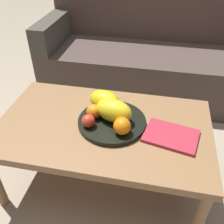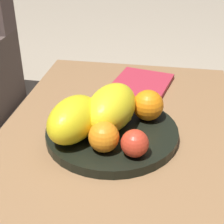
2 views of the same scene
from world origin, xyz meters
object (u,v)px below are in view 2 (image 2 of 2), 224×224
Objects in this scene: melon_large_front at (111,108)px; magazine at (139,86)px; banana_bunch at (102,119)px; melon_smaller_beside at (74,119)px; coffee_table at (115,160)px; apple_front at (135,143)px; orange_left at (148,105)px; fruit_bowl at (112,132)px; orange_front at (104,137)px.

magazine is at bearing -8.97° from melon_large_front.
melon_smaller_beside is at bearing 132.02° from banana_bunch.
melon_smaller_beside is 1.02× the size of banana_bunch.
melon_large_front is 1.10× the size of melon_smaller_beside.
melon_smaller_beside is 0.68× the size of magazine.
coffee_table is 0.13m from apple_front.
orange_left is at bearing -58.67° from banana_bunch.
fruit_bowl reaches higher than coffee_table.
melon_smaller_beside is 0.08m from banana_bunch.
melon_large_front reaches higher than orange_left.
fruit_bowl is 0.12m from orange_left.
banana_bunch is (-0.00, 0.03, 0.04)m from fruit_bowl.
orange_left is (0.16, -0.09, 0.01)m from orange_front.
coffee_table is 6.42× the size of melon_smaller_beside.
fruit_bowl is at bearing -159.34° from melon_large_front.
banana_bunch is at bearing 45.99° from coffee_table.
melon_smaller_beside is at bearing 125.32° from orange_left.
orange_front is at bearing 178.14° from fruit_bowl.
melon_large_front is at bearing 33.48° from apple_front.
magazine is at bearing -12.91° from banana_bunch.
orange_left is at bearing -57.65° from melon_large_front.
fruit_bowl is at bearing 18.42° from coffee_table.
melon_smaller_beside reaches higher than fruit_bowl.
apple_front reaches higher than coffee_table.
coffee_table is 3.15× the size of fruit_bowl.
fruit_bowl is at bearing 127.10° from orange_left.
banana_bunch is at bearing 117.19° from melon_large_front.
fruit_bowl is 1.39× the size of magazine.
apple_front is at bearing -135.67° from banana_bunch.
melon_large_front is at bearing -62.81° from banana_bunch.
fruit_bowl is 0.12m from melon_smaller_beside.
melon_large_front reaches higher than banana_bunch.
orange_front is 0.18m from orange_left.
magazine is (0.29, -0.05, -0.07)m from melon_large_front.
banana_bunch reaches higher than fruit_bowl.
melon_smaller_beside is at bearing 128.34° from melon_large_front.
melon_smaller_beside is 0.21m from orange_left.
magazine is at bearing -4.71° from coffee_table.
magazine is at bearing -6.60° from orange_front.
orange_front is at bearing -114.99° from melon_smaller_beside.
banana_bunch is (0.09, 0.02, -0.01)m from orange_front.
coffee_table is 13.07× the size of orange_left.
apple_front is (-0.10, -0.07, 0.05)m from fruit_bowl.
coffee_table is 0.12m from orange_front.
orange_left is 0.24m from magazine.
apple_front reaches higher than banana_bunch.
orange_left reaches higher than fruit_bowl.
coffee_table is 0.17m from orange_left.
orange_front is at bearing 83.91° from apple_front.
magazine reaches higher than coffee_table.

